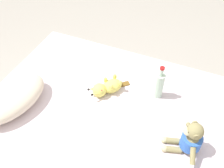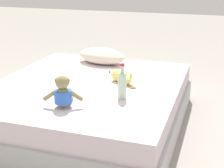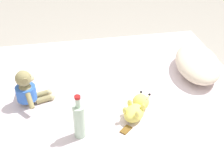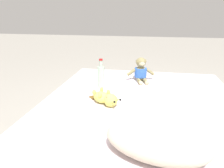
{
  "view_description": "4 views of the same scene",
  "coord_description": "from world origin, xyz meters",
  "px_view_note": "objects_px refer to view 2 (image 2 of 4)",
  "views": [
    {
      "loc": [
        -0.87,
        -0.43,
        1.77
      ],
      "look_at": [
        0.3,
        0.07,
        0.45
      ],
      "focal_mm": 40.95,
      "sensor_mm": 36.0,
      "label": 1
    },
    {
      "loc": [
        1.04,
        -2.5,
        1.31
      ],
      "look_at": [
        0.28,
        -0.19,
        0.47
      ],
      "focal_mm": 53.82,
      "sensor_mm": 36.0,
      "label": 2
    },
    {
      "loc": [
        1.59,
        -0.3,
        1.58
      ],
      "look_at": [
        0.0,
        0.0,
        0.44
      ],
      "focal_mm": 48.85,
      "sensor_mm": 36.0,
      "label": 3
    },
    {
      "loc": [
        -0.05,
        1.52,
        1.06
      ],
      "look_at": [
        0.27,
        -0.2,
        0.45
      ],
      "focal_mm": 33.64,
      "sensor_mm": 36.0,
      "label": 4
    }
  ],
  "objects_px": {
    "glass_bottle": "(122,85)",
    "plush_monkey": "(63,94)",
    "pillow": "(102,56)",
    "bed": "(88,105)",
    "plush_yellow_creature": "(121,77)"
  },
  "relations": [
    {
      "from": "glass_bottle",
      "to": "plush_monkey",
      "type": "bearing_deg",
      "value": -140.77
    },
    {
      "from": "plush_monkey",
      "to": "plush_yellow_creature",
      "type": "height_order",
      "value": "plush_monkey"
    },
    {
      "from": "plush_monkey",
      "to": "glass_bottle",
      "type": "xyz_separation_m",
      "value": [
        0.34,
        0.28,
        0.01
      ]
    },
    {
      "from": "plush_yellow_creature",
      "to": "plush_monkey",
      "type": "bearing_deg",
      "value": -110.18
    },
    {
      "from": "bed",
      "to": "plush_monkey",
      "type": "xyz_separation_m",
      "value": [
        0.03,
        -0.53,
        0.29
      ]
    },
    {
      "from": "bed",
      "to": "glass_bottle",
      "type": "bearing_deg",
      "value": -33.26
    },
    {
      "from": "bed",
      "to": "pillow",
      "type": "bearing_deg",
      "value": 99.18
    },
    {
      "from": "glass_bottle",
      "to": "pillow",
      "type": "bearing_deg",
      "value": 118.59
    },
    {
      "from": "glass_bottle",
      "to": "bed",
      "type": "bearing_deg",
      "value": 146.74
    },
    {
      "from": "pillow",
      "to": "plush_monkey",
      "type": "bearing_deg",
      "value": -83.31
    },
    {
      "from": "pillow",
      "to": "plush_monkey",
      "type": "relative_size",
      "value": 1.99
    },
    {
      "from": "bed",
      "to": "pillow",
      "type": "height_order",
      "value": "pillow"
    },
    {
      "from": "plush_yellow_creature",
      "to": "glass_bottle",
      "type": "height_order",
      "value": "glass_bottle"
    },
    {
      "from": "pillow",
      "to": "plush_monkey",
      "type": "xyz_separation_m",
      "value": [
        0.14,
        -1.16,
        0.02
      ]
    },
    {
      "from": "pillow",
      "to": "plush_yellow_creature",
      "type": "xyz_separation_m",
      "value": [
        0.37,
        -0.53,
        -0.03
      ]
    }
  ]
}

